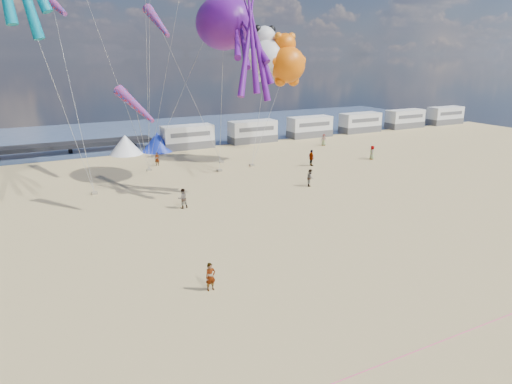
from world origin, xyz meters
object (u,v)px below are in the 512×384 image
(motorhome_5, at_px, (445,115))
(kite_panda, at_px, (267,59))
(motorhome_2, at_px, (310,127))
(kite_octopus_purple, at_px, (224,23))
(windsock_left, at_px, (52,2))
(sandbag_a, at_px, (95,193))
(beachgoer_7, at_px, (183,198))
(motorhome_4, at_px, (405,119))
(beachgoer_6, at_px, (324,140))
(windsock_right, at_px, (135,105))
(sandbag_c, at_px, (252,165))
(beachgoer_3, at_px, (311,158))
(beachgoer_1, at_px, (310,178))
(motorhome_0, at_px, (188,137))
(beachgoer_5, at_px, (157,159))
(beachgoer_0, at_px, (372,153))
(kite_teddy_orange, at_px, (287,65))
(motorhome_3, at_px, (360,123))
(sandbag_b, at_px, (219,170))
(tent_white, at_px, (125,145))
(motorhome_1, at_px, (253,132))
(windsock_mid, at_px, (157,22))
(sandbag_e, at_px, (149,170))
(tent_blue, at_px, (157,142))
(standing_person, at_px, (211,277))

(motorhome_5, relative_size, kite_panda, 0.94)
(motorhome_2, relative_size, kite_octopus_purple, 0.59)
(kite_panda, height_order, windsock_left, windsock_left)
(sandbag_a, bearing_deg, beachgoer_7, -51.39)
(motorhome_4, distance_m, motorhome_5, 9.50)
(beachgoer_6, bearing_deg, beachgoer_7, -117.06)
(windsock_right, bearing_deg, beachgoer_6, 3.47)
(sandbag_c, bearing_deg, beachgoer_3, -25.28)
(beachgoer_1, distance_m, windsock_left, 27.16)
(motorhome_5, xyz_separation_m, beachgoer_1, (-43.30, -22.28, -0.70))
(beachgoer_1, bearing_deg, kite_panda, 27.25)
(motorhome_2, distance_m, sandbag_a, 36.69)
(motorhome_0, height_order, beachgoer_5, motorhome_0)
(motorhome_2, distance_m, beachgoer_6, 7.00)
(beachgoer_6, bearing_deg, windsock_left, -141.69)
(beachgoer_0, distance_m, kite_teddy_orange, 14.25)
(motorhome_3, xyz_separation_m, sandbag_b, (-29.66, -13.23, -1.39))
(beachgoer_3, distance_m, kite_teddy_orange, 10.46)
(beachgoer_3, height_order, sandbag_a, beachgoer_3)
(beachgoer_0, relative_size, beachgoer_7, 0.99)
(motorhome_3, distance_m, tent_white, 36.50)
(motorhome_1, height_order, beachgoer_7, motorhome_1)
(sandbag_c, distance_m, windsock_left, 24.33)
(motorhome_2, height_order, kite_teddy_orange, kite_teddy_orange)
(beachgoer_1, relative_size, sandbag_a, 3.22)
(sandbag_c, distance_m, windsock_mid, 17.41)
(sandbag_b, distance_m, sandbag_e, 7.42)
(tent_blue, xyz_separation_m, windsock_right, (-7.24, -21.37, 6.93))
(standing_person, bearing_deg, kite_octopus_purple, 60.48)
(beachgoer_0, bearing_deg, sandbag_b, -62.02)
(tent_white, bearing_deg, sandbag_c, -49.35)
(standing_person, relative_size, kite_panda, 0.22)
(motorhome_1, bearing_deg, sandbag_b, -128.85)
(motorhome_0, bearing_deg, beachgoer_1, -79.32)
(sandbag_c, bearing_deg, kite_octopus_purple, -142.65)
(motorhome_0, relative_size, kite_panda, 0.94)
(motorhome_2, distance_m, kite_panda, 19.60)
(beachgoer_5, relative_size, windsock_mid, 0.24)
(sandbag_c, bearing_deg, beachgoer_1, -82.47)
(beachgoer_5, height_order, windsock_mid, windsock_mid)
(beachgoer_5, xyz_separation_m, sandbag_c, (9.16, -5.04, -0.64))
(tent_blue, xyz_separation_m, kite_panda, (9.85, -10.71, 10.12))
(beachgoer_1, bearing_deg, motorhome_0, 46.06)
(beachgoer_0, xyz_separation_m, windsock_left, (-32.36, 4.84, 15.27))
(motorhome_1, bearing_deg, sandbag_a, -146.28)
(beachgoer_7, xyz_separation_m, sandbag_c, (11.34, 10.17, -0.70))
(beachgoer_3, relative_size, sandbag_b, 3.57)
(beachgoer_3, distance_m, beachgoer_5, 17.00)
(beachgoer_0, relative_size, sandbag_c, 3.22)
(motorhome_5, relative_size, kite_octopus_purple, 0.59)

